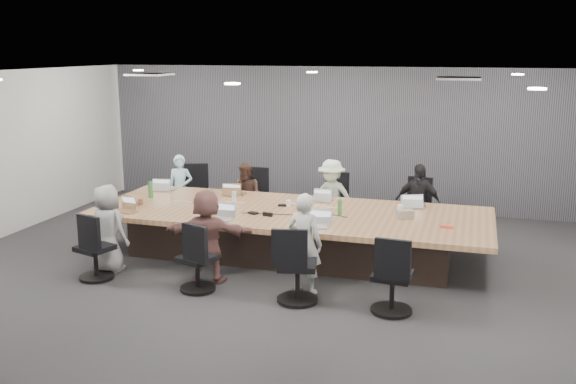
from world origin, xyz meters
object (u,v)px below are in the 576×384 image
(chair_0, at_px, (189,197))
(person_2, at_px, (331,198))
(chair_3, at_px, (419,214))
(person_1, at_px, (247,196))
(person_6, at_px, (305,243))
(mug_brown, at_px, (140,202))
(canvas_bag, at_px, (405,214))
(laptop_5, at_px, (222,219))
(laptop_4, at_px, (127,212))
(person_0, at_px, (180,189))
(laptop_0, at_px, (166,189))
(chair_6, at_px, (297,271))
(person_4, at_px, (108,228))
(stapler, at_px, (268,214))
(chair_2, at_px, (335,208))
(laptop_3, at_px, (415,206))
(conference_table, at_px, (290,232))
(laptop_6, at_px, (315,227))
(snack_packet, at_px, (447,226))
(chair_7, at_px, (392,282))
(person_5, at_px, (207,236))
(bottle_clear, at_px, (234,199))
(chair_1, at_px, (254,201))
(person_3, at_px, (418,203))
(bottle_green_right, at_px, (340,208))
(laptop_1, at_px, (236,194))
(laptop_2, at_px, (324,200))
(chair_4, at_px, (95,253))
(bottle_green_left, at_px, (150,190))

(chair_0, height_order, person_2, person_2)
(chair_3, height_order, person_1, person_1)
(person_6, bearing_deg, mug_brown, -5.07)
(person_6, xyz_separation_m, canvas_bag, (1.14, 1.37, 0.13))
(chair_0, bearing_deg, laptop_5, 105.49)
(mug_brown, bearing_deg, laptop_4, -84.62)
(person_0, distance_m, laptop_0, 0.56)
(chair_6, height_order, person_0, person_0)
(person_4, height_order, stapler, person_4)
(laptop_0, bearing_deg, chair_3, -172.99)
(person_6, bearing_deg, chair_2, -71.30)
(person_6, bearing_deg, laptop_3, -105.32)
(conference_table, height_order, chair_0, chair_0)
(person_1, xyz_separation_m, person_4, (-1.14, -2.70, 0.05))
(laptop_6, distance_m, snack_packet, 1.82)
(laptop_3, xyz_separation_m, person_4, (-4.13, -2.15, -0.11))
(chair_7, relative_size, person_0, 0.63)
(chair_0, height_order, person_4, person_4)
(laptop_0, bearing_deg, snack_packet, 162.19)
(chair_3, height_order, person_2, person_2)
(person_6, relative_size, laptop_6, 4.09)
(chair_6, bearing_deg, person_5, 154.67)
(chair_3, xyz_separation_m, snack_packet, (0.54, -2.01, 0.37))
(conference_table, height_order, chair_3, chair_3)
(conference_table, distance_m, laptop_5, 1.17)
(person_2, relative_size, laptop_4, 4.63)
(bottle_clear, xyz_separation_m, canvas_bag, (2.66, -0.02, -0.05))
(chair_1, relative_size, person_3, 0.62)
(chair_7, xyz_separation_m, bottle_green_right, (-1.01, 1.64, 0.46))
(chair_6, relative_size, laptop_1, 2.49)
(person_1, relative_size, person_5, 0.90)
(person_4, bearing_deg, laptop_2, -130.08)
(person_5, bearing_deg, laptop_2, -127.95)
(chair_7, bearing_deg, conference_table, 140.94)
(laptop_3, xyz_separation_m, laptop_4, (-4.13, -1.60, 0.00))
(person_1, distance_m, person_4, 2.93)
(chair_2, relative_size, person_2, 0.61)
(chair_6, bearing_deg, chair_4, 168.91)
(chair_6, bearing_deg, person_1, 109.23)
(conference_table, distance_m, chair_2, 1.73)
(mug_brown, bearing_deg, chair_6, -24.87)
(chair_6, xyz_separation_m, laptop_4, (-2.92, 0.90, 0.34))
(laptop_4, relative_size, bottle_green_left, 1.04)
(chair_7, relative_size, person_5, 0.60)
(chair_2, height_order, chair_3, chair_2)
(person_3, xyz_separation_m, stapler, (-2.02, -1.77, 0.11))
(chair_3, relative_size, bottle_clear, 3.43)
(laptop_1, distance_m, mug_brown, 1.63)
(bottle_green_left, relative_size, bottle_clear, 1.20)
(chair_1, distance_m, person_6, 3.54)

